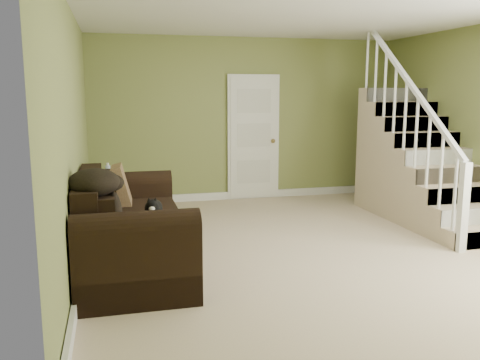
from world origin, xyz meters
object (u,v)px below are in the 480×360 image
side_table (104,204)px  banana (159,216)px  sofa (127,231)px  cat (154,208)px

side_table → banana: size_ratio=3.87×
side_table → sofa: bearing=-80.5°
sofa → cat: 0.36m
banana → cat: bearing=83.6°
cat → sofa: bearing=176.8°
side_table → cat: (0.52, -1.58, 0.28)m
sofa → side_table: bearing=99.5°
sofa → banana: size_ratio=10.73×
sofa → cat: sofa is taller
sofa → banana: bearing=-30.5°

